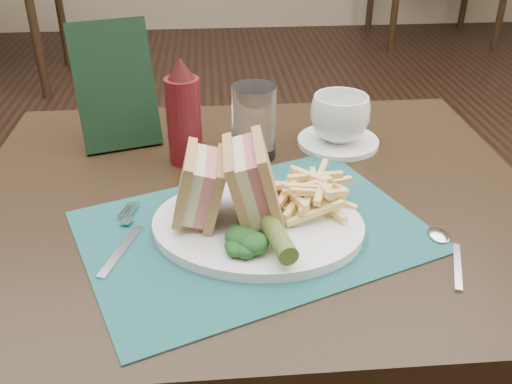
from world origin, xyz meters
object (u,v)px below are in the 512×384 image
at_px(sandwich_half_b, 237,181).
at_px(check_presenter, 115,86).
at_px(coffee_cup, 340,118).
at_px(ketchup_bottle, 183,111).
at_px(saucer, 338,142).
at_px(placemat, 253,231).
at_px(table_main, 253,360).
at_px(plate, 258,225).
at_px(sandwich_half_a, 185,186).
at_px(drinking_glass, 254,122).

relative_size(sandwich_half_b, check_presenter, 0.51).
bearing_deg(coffee_cup, ketchup_bottle, -171.09).
xyz_separation_m(saucer, coffee_cup, (0.00, 0.00, 0.05)).
distance_m(placemat, ketchup_bottle, 0.27).
xyz_separation_m(ketchup_bottle, check_presenter, (-0.12, 0.09, 0.02)).
bearing_deg(table_main, saucer, 43.70).
xyz_separation_m(plate, check_presenter, (-0.23, 0.32, 0.10)).
relative_size(sandwich_half_b, ketchup_bottle, 0.63).
relative_size(table_main, check_presenter, 3.96).
relative_size(sandwich_half_a, ketchup_bottle, 0.55).
height_order(plate, drinking_glass, drinking_glass).
distance_m(plate, sandwich_half_a, 0.12).
xyz_separation_m(sandwich_half_b, saucer, (0.20, 0.26, -0.07)).
bearing_deg(drinking_glass, ketchup_bottle, -176.16).
bearing_deg(sandwich_half_a, plate, -7.79).
bearing_deg(sandwich_half_b, drinking_glass, 80.39).
height_order(sandwich_half_b, check_presenter, check_presenter).
bearing_deg(sandwich_half_b, saucer, 53.04).
height_order(sandwich_half_a, coffee_cup, sandwich_half_a).
xyz_separation_m(sandwich_half_a, check_presenter, (-0.13, 0.30, 0.04)).
height_order(placemat, saucer, saucer).
xyz_separation_m(placemat, sandwich_half_b, (-0.02, 0.02, 0.07)).
xyz_separation_m(table_main, ketchup_bottle, (-0.11, 0.12, 0.47)).
bearing_deg(drinking_glass, placemat, -94.86).
bearing_deg(table_main, plate, -90.75).
bearing_deg(saucer, placemat, -123.15).
distance_m(saucer, check_presenter, 0.42).
bearing_deg(sandwich_half_a, check_presenter, 116.35).
height_order(table_main, check_presenter, check_presenter).
relative_size(ketchup_bottle, check_presenter, 0.82).
bearing_deg(ketchup_bottle, plate, -65.33).
xyz_separation_m(drinking_glass, ketchup_bottle, (-0.12, -0.01, 0.03)).
bearing_deg(ketchup_bottle, drinking_glass, 3.84).
distance_m(drinking_glass, ketchup_bottle, 0.12).
bearing_deg(sandwich_half_a, sandwich_half_b, 0.06).
distance_m(drinking_glass, check_presenter, 0.26).
bearing_deg(plate, table_main, 100.10).
distance_m(placemat, check_presenter, 0.40).
relative_size(plate, drinking_glass, 2.31).
bearing_deg(placemat, sandwich_half_b, 141.53).
height_order(placemat, coffee_cup, coffee_cup).
bearing_deg(table_main, placemat, -94.10).
bearing_deg(sandwich_half_a, table_main, 45.08).
bearing_deg(table_main, ketchup_bottle, 131.69).
relative_size(table_main, drinking_glass, 6.92).
relative_size(placemat, sandwich_half_b, 4.00).
height_order(table_main, coffee_cup, coffee_cup).
xyz_separation_m(placemat, coffee_cup, (0.18, 0.28, 0.05)).
distance_m(saucer, drinking_glass, 0.17).
relative_size(table_main, placemat, 1.93).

